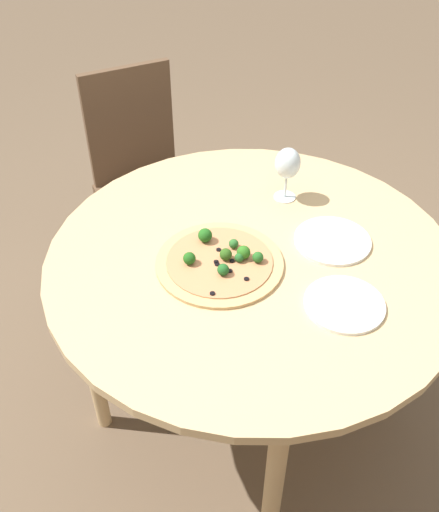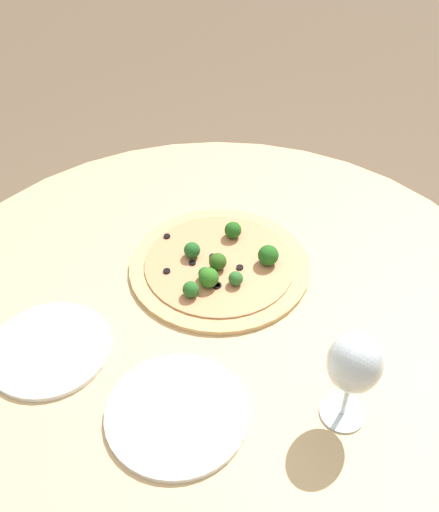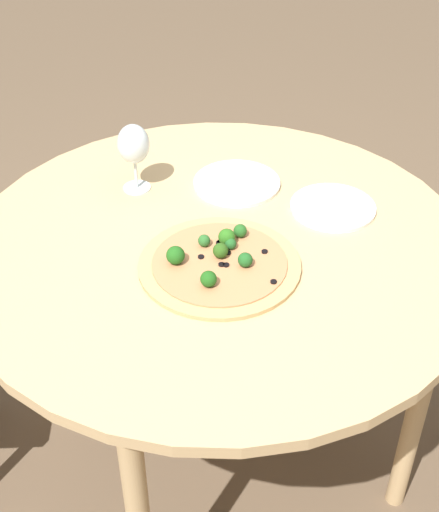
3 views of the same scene
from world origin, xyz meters
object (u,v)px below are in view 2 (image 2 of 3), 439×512
Objects in this scene: plate_near at (177,413)px; pizza at (220,264)px; plate_far at (49,349)px; wine_glass at (354,365)px.

pizza is at bearing -123.99° from plate_near.
plate_near is 1.07× the size of plate_far.
plate_far is at bearing -51.95° from plate_near.
wine_glass reaches higher than pizza.
pizza is at bearing -83.13° from wine_glass.
pizza is at bearing -167.21° from plate_far.
plate_far is at bearing -37.19° from wine_glass.
plate_far is (0.16, -0.20, 0.00)m from plate_near.
wine_glass is 0.79× the size of plate_near.
plate_near is at bearing -22.25° from wine_glass.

